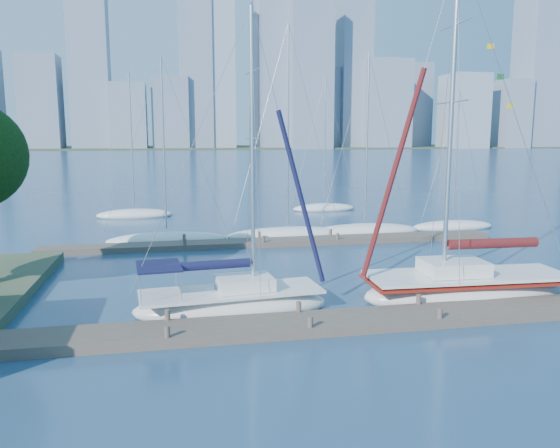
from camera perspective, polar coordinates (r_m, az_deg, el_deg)
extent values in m
plane|color=navy|center=(20.78, 2.54, -10.95)|extent=(700.00, 700.00, 0.00)
cube|color=#4B4037|center=(20.71, 2.55, -10.43)|extent=(26.00, 2.00, 0.40)
cube|color=#4B4037|center=(36.25, -0.41, -1.90)|extent=(30.00, 1.80, 0.36)
cube|color=#38472D|center=(339.04, -10.56, 7.82)|extent=(800.00, 100.00, 1.50)
ellipsoid|color=silver|center=(22.66, -5.08, -8.62)|extent=(8.15, 3.30, 1.39)
cube|color=silver|center=(22.47, -5.10, -7.04)|extent=(7.55, 3.04, 0.11)
cube|color=silver|center=(22.49, -3.71, -6.14)|extent=(2.37, 1.88, 0.51)
cylinder|color=silver|center=(21.79, -2.90, 7.45)|extent=(0.17, 0.17, 11.12)
cylinder|color=silver|center=(22.04, -7.58, -4.53)|extent=(3.76, 0.43, 0.09)
cylinder|color=#101336|center=(22.02, -7.59, -4.30)|extent=(3.48, 0.68, 0.37)
cube|color=#101336|center=(21.80, -12.56, -4.32)|extent=(1.86, 2.35, 0.07)
ellipsoid|color=silver|center=(25.83, 18.86, -6.74)|extent=(9.65, 3.49, 1.67)
cube|color=silver|center=(25.63, 18.95, -5.06)|extent=(8.94, 3.22, 0.13)
cube|color=silver|center=(25.24, 17.65, -4.30)|extent=(2.75, 2.13, 0.61)
cylinder|color=silver|center=(24.40, 17.44, 10.47)|extent=(0.20, 0.20, 13.51)
cylinder|color=silver|center=(25.91, 21.34, -2.14)|extent=(4.52, 0.29, 0.11)
cylinder|color=#490F15|center=(25.89, 21.35, -1.90)|extent=(4.17, 0.61, 0.45)
cube|color=maroon|center=(25.68, 18.93, -5.47)|extent=(9.15, 3.35, 0.11)
ellipsoid|color=silver|center=(37.62, -11.73, -1.65)|extent=(8.23, 3.03, 1.09)
cylinder|color=silver|center=(36.98, -12.06, 8.13)|extent=(0.12, 0.12, 11.20)
ellipsoid|color=silver|center=(38.73, 0.83, -1.14)|extent=(8.95, 5.10, 1.14)
cylinder|color=silver|center=(38.11, 0.85, 10.22)|extent=(0.12, 0.12, 13.61)
ellipsoid|color=silver|center=(40.40, 8.84, -0.80)|extent=(8.64, 5.44, 1.21)
cylinder|color=silver|center=(39.81, 9.08, 8.86)|extent=(0.13, 0.13, 11.80)
ellipsoid|color=silver|center=(44.47, 17.60, -0.26)|extent=(6.95, 3.99, 1.00)
cylinder|color=silver|center=(43.95, 17.95, 6.92)|extent=(0.11, 0.11, 9.68)
ellipsoid|color=silver|center=(50.22, -14.94, 0.92)|extent=(6.72, 2.61, 1.11)
cylinder|color=silver|center=(49.74, -15.25, 8.50)|extent=(0.12, 0.12, 11.65)
ellipsoid|color=silver|center=(53.16, 4.62, 1.63)|extent=(6.34, 2.73, 1.02)
cylinder|color=silver|center=(52.70, 4.72, 8.75)|extent=(0.11, 0.11, 11.70)
cube|color=slate|center=(313.72, -23.71, 11.51)|extent=(19.64, 17.63, 48.05)
cube|color=#94A0B2|center=(331.32, -19.02, 10.55)|extent=(15.90, 17.61, 35.74)
cube|color=gray|center=(304.77, -15.53, 10.75)|extent=(18.57, 19.81, 34.47)
cube|color=slate|center=(305.85, -11.38, 11.26)|extent=(19.30, 16.86, 38.32)
cube|color=#94A0B2|center=(311.54, -6.64, 15.67)|extent=(18.96, 14.99, 85.29)
cube|color=gray|center=(330.33, -1.38, 15.18)|extent=(16.36, 17.46, 83.38)
cube|color=slate|center=(308.63, 3.11, 15.22)|extent=(22.80, 18.95, 79.29)
cube|color=#94A0B2|center=(328.42, 5.90, 11.86)|extent=(13.32, 17.11, 45.51)
cube|color=gray|center=(322.41, 10.95, 12.15)|extent=(25.63, 18.80, 49.48)
cube|color=slate|center=(362.29, 13.82, 11.88)|extent=(17.27, 17.52, 51.69)
cube|color=#94A0B2|center=(342.65, 18.62, 11.07)|extent=(21.62, 23.94, 42.45)
cube|color=gray|center=(358.66, 22.89, 10.50)|extent=(15.78, 21.38, 39.66)
cube|color=slate|center=(373.98, 25.39, 13.99)|extent=(22.94, 23.60, 88.18)
cube|color=#94A0B2|center=(404.72, 26.78, 11.59)|extent=(17.84, 17.08, 61.91)
cube|color=slate|center=(315.26, -19.39, 17.48)|extent=(19.68, 18.00, 110.73)
cube|color=slate|center=(312.45, -8.85, 17.24)|extent=(17.24, 18.00, 103.03)
cube|color=slate|center=(318.38, -0.34, 17.96)|extent=(18.01, 18.00, 111.45)
cube|color=slate|center=(328.28, 7.70, 15.57)|extent=(17.47, 18.00, 88.27)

